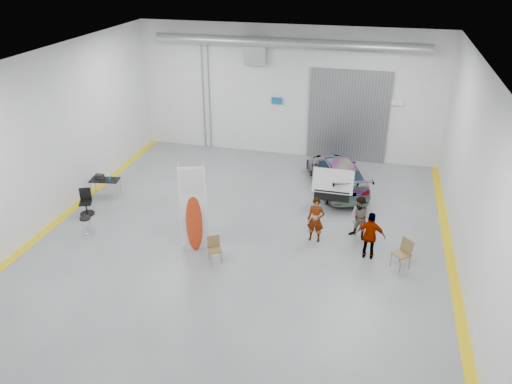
% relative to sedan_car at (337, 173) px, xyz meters
% --- Properties ---
extents(ground, '(16.00, 16.00, 0.00)m').
position_rel_sedan_car_xyz_m(ground, '(-2.73, -4.81, -0.65)').
color(ground, slate).
rests_on(ground, ground).
extents(room_shell, '(14.02, 16.18, 6.01)m').
position_rel_sedan_car_xyz_m(room_shell, '(-2.49, -2.59, 3.43)').
color(room_shell, silver).
rests_on(room_shell, ground).
extents(sedan_car, '(3.31, 4.83, 1.30)m').
position_rel_sedan_car_xyz_m(sedan_car, '(0.00, 0.00, 0.00)').
color(sedan_car, white).
rests_on(sedan_car, ground).
extents(person_a, '(0.62, 0.44, 1.60)m').
position_rel_sedan_car_xyz_m(person_a, '(-0.28, -4.32, 0.15)').
color(person_a, '#8B6D4B').
rests_on(person_a, ground).
extents(person_b, '(0.95, 0.88, 1.56)m').
position_rel_sedan_car_xyz_m(person_b, '(1.16, -3.82, 0.13)').
color(person_b, slate).
rests_on(person_b, ground).
extents(person_c, '(0.97, 0.46, 1.62)m').
position_rel_sedan_car_xyz_m(person_c, '(1.54, -4.95, 0.16)').
color(person_c, '#9F5435').
rests_on(person_c, ground).
extents(surfboard_display, '(0.85, 0.44, 3.13)m').
position_rel_sedan_car_xyz_m(surfboard_display, '(-4.12, -5.83, 0.62)').
color(surfboard_display, white).
rests_on(surfboard_display, ground).
extents(folding_chair_near, '(0.55, 0.59, 0.85)m').
position_rel_sedan_car_xyz_m(folding_chair_near, '(-3.17, -6.36, -0.38)').
color(folding_chair_near, brown).
rests_on(folding_chair_near, ground).
extents(folding_chair_far, '(0.63, 0.72, 0.96)m').
position_rel_sedan_car_xyz_m(folding_chair_far, '(2.52, -5.27, -0.35)').
color(folding_chair_far, brown).
rests_on(folding_chair_far, ground).
extents(shop_stool, '(0.39, 0.39, 0.77)m').
position_rel_sedan_car_xyz_m(shop_stool, '(-7.91, -6.04, -0.27)').
color(shop_stool, black).
rests_on(shop_stool, ground).
extents(work_table, '(1.22, 0.75, 0.93)m').
position_rel_sedan_car_xyz_m(work_table, '(-8.94, -3.01, 0.07)').
color(work_table, '#92959A').
rests_on(work_table, ground).
extents(office_chair, '(0.56, 0.59, 0.98)m').
position_rel_sedan_car_xyz_m(office_chair, '(-8.81, -4.54, -0.22)').
color(office_chair, black).
rests_on(office_chair, ground).
extents(trunk_lid, '(1.51, 0.92, 0.04)m').
position_rel_sedan_car_xyz_m(trunk_lid, '(0.00, -1.99, 0.67)').
color(trunk_lid, silver).
rests_on(trunk_lid, sedan_car).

